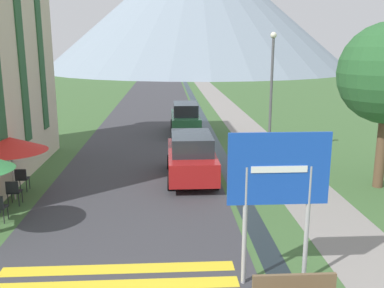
# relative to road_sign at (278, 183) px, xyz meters

# --- Properties ---
(ground_plane) EXTENTS (160.00, 160.00, 0.00)m
(ground_plane) POSITION_rel_road_sign_xyz_m (-1.00, 16.47, -2.31)
(ground_plane) COLOR #3D6033
(road) EXTENTS (6.40, 60.00, 0.01)m
(road) POSITION_rel_road_sign_xyz_m (-3.50, 26.47, -2.30)
(road) COLOR #38383D
(road) RESTS_ON ground_plane
(footpath) EXTENTS (2.20, 60.00, 0.01)m
(footpath) POSITION_rel_road_sign_xyz_m (2.60, 26.47, -2.30)
(footpath) COLOR gray
(footpath) RESTS_ON ground_plane
(drainage_channel) EXTENTS (0.60, 60.00, 0.00)m
(drainage_channel) POSITION_rel_road_sign_xyz_m (0.20, 26.47, -2.31)
(drainage_channel) COLOR black
(drainage_channel) RESTS_ON ground_plane
(crosswalk_marking) EXTENTS (5.44, 1.84, 0.01)m
(crosswalk_marking) POSITION_rel_road_sign_xyz_m (-3.50, 0.06, -2.30)
(crosswalk_marking) COLOR yellow
(crosswalk_marking) RESTS_ON ground_plane
(mountain_distant) EXTENTS (62.82, 62.82, 26.42)m
(mountain_distant) POSITION_rel_road_sign_xyz_m (4.05, 84.03, 10.90)
(mountain_distant) COLOR gray
(mountain_distant) RESTS_ON ground_plane
(road_sign) EXTENTS (2.15, 0.11, 3.39)m
(road_sign) POSITION_rel_road_sign_xyz_m (0.00, 0.00, 0.00)
(road_sign) COLOR #9E9EA3
(road_sign) RESTS_ON ground_plane
(parked_car_near) EXTENTS (1.88, 4.40, 1.82)m
(parked_car_near) POSITION_rel_road_sign_xyz_m (-1.40, 7.63, -1.40)
(parked_car_near) COLOR #A31919
(parked_car_near) RESTS_ON ground_plane
(parked_car_far) EXTENTS (1.72, 4.42, 1.82)m
(parked_car_far) POSITION_rel_road_sign_xyz_m (-1.25, 16.54, -1.40)
(parked_car_far) COLOR #28663D
(parked_car_far) RESTS_ON ground_plane
(cafe_chair_middle) EXTENTS (0.40, 0.40, 0.85)m
(cafe_chair_middle) POSITION_rel_road_sign_xyz_m (-7.33, 5.07, -1.79)
(cafe_chair_middle) COLOR #232328
(cafe_chair_middle) RESTS_ON ground_plane
(cafe_chair_far_left) EXTENTS (0.40, 0.40, 0.85)m
(cafe_chair_far_left) POSITION_rel_road_sign_xyz_m (-7.52, 6.48, -1.79)
(cafe_chair_far_left) COLOR #232328
(cafe_chair_far_left) RESTS_ON ground_plane
(cafe_umbrella_middle_red) EXTENTS (2.41, 2.41, 2.16)m
(cafe_umbrella_middle_red) POSITION_rel_road_sign_xyz_m (-7.51, 5.66, -0.38)
(cafe_umbrella_middle_red) COLOR #B7B2A8
(cafe_umbrella_middle_red) RESTS_ON ground_plane
(streetlamp) EXTENTS (0.28, 0.28, 5.69)m
(streetlamp) POSITION_rel_road_sign_xyz_m (2.39, 10.66, 1.03)
(streetlamp) COLOR #515156
(streetlamp) RESTS_ON ground_plane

